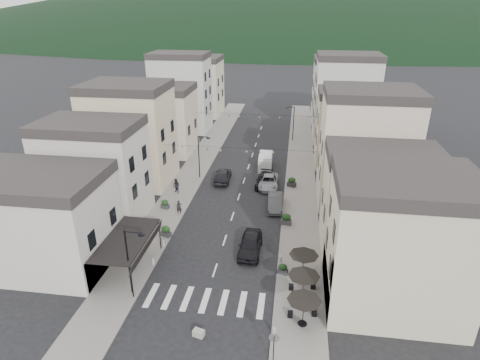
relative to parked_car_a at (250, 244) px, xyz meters
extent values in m
plane|color=black|center=(-2.80, -9.27, -0.86)|extent=(700.00, 700.00, 0.00)
cube|color=slate|center=(-10.30, 22.73, -0.80)|extent=(4.00, 76.00, 0.12)
cube|color=slate|center=(4.70, 22.73, -0.80)|extent=(4.00, 76.00, 0.12)
ellipsoid|color=black|center=(-2.80, 290.73, -0.86)|extent=(640.00, 360.00, 70.00)
cube|color=#AFACA0|center=(-18.30, -4.27, 3.14)|extent=(12.00, 8.00, 8.00)
cube|color=beige|center=(11.70, -5.27, 4.14)|extent=(10.00, 8.00, 10.00)
cube|color=black|center=(-10.30, -4.27, 2.34)|extent=(3.60, 7.50, 0.15)
cube|color=black|center=(-8.50, -4.27, 1.84)|extent=(0.34, 7.50, 0.99)
cylinder|color=black|center=(-8.60, -7.77, 0.74)|extent=(0.10, 0.10, 3.20)
cylinder|color=black|center=(-8.60, -0.77, 0.74)|extent=(0.10, 0.10, 3.20)
cube|color=#AFACA0|center=(-17.30, 4.73, 4.14)|extent=(10.00, 7.00, 10.00)
cube|color=#262323|center=(-17.30, 4.73, 9.64)|extent=(10.20, 7.14, 1.00)
cube|color=#BAAA8C|center=(-17.30, 14.73, 5.14)|extent=(10.00, 8.00, 12.00)
cube|color=#262323|center=(-17.30, 14.73, 11.64)|extent=(10.20, 8.16, 1.00)
cube|color=beige|center=(-17.30, 26.73, 3.89)|extent=(10.00, 8.00, 9.50)
cube|color=#262323|center=(-17.30, 26.73, 9.14)|extent=(10.20, 8.16, 1.00)
cube|color=#9FA09B|center=(-17.30, 38.73, 5.64)|extent=(10.00, 7.00, 13.00)
cube|color=#262323|center=(-17.30, 38.73, 12.64)|extent=(10.20, 7.14, 1.00)
cube|color=beige|center=(-17.30, 50.73, 4.64)|extent=(10.00, 9.00, 11.00)
cube|color=#262323|center=(-17.30, 50.73, 10.64)|extent=(10.20, 9.18, 1.00)
cube|color=beige|center=(11.70, 2.73, 3.64)|extent=(10.00, 7.00, 9.00)
cube|color=#262323|center=(11.70, 2.73, 8.64)|extent=(10.20, 7.14, 1.00)
cube|color=beige|center=(11.70, 12.73, 5.39)|extent=(10.00, 8.00, 12.50)
cube|color=#262323|center=(11.70, 12.73, 12.14)|extent=(10.20, 8.16, 1.00)
cube|color=#BAAA8C|center=(11.70, 24.73, 4.14)|extent=(10.00, 7.00, 10.00)
cube|color=#262323|center=(11.70, 24.73, 9.64)|extent=(10.20, 7.14, 1.00)
cube|color=#9FA09B|center=(11.70, 36.73, 5.89)|extent=(10.00, 8.00, 13.50)
cube|color=#262323|center=(11.70, 36.73, 13.14)|extent=(10.20, 8.16, 1.00)
cube|color=#AFACA0|center=(11.70, 48.73, 4.89)|extent=(10.00, 9.00, 11.50)
cube|color=#262323|center=(11.70, 48.73, 11.14)|extent=(10.20, 9.18, 1.00)
cylinder|color=black|center=(4.90, -9.27, 0.41)|extent=(0.06, 0.06, 2.30)
cone|color=black|center=(4.90, -9.27, 1.51)|extent=(2.50, 2.50, 0.55)
cylinder|color=black|center=(4.90, -9.27, -0.37)|extent=(0.70, 0.70, 0.04)
cylinder|color=black|center=(4.90, -6.47, 0.41)|extent=(0.06, 0.06, 2.30)
cone|color=black|center=(4.90, -6.47, 1.51)|extent=(2.50, 2.50, 0.55)
cylinder|color=black|center=(4.90, -6.47, -0.37)|extent=(0.70, 0.70, 0.04)
cylinder|color=black|center=(4.90, -3.67, 0.41)|extent=(0.06, 0.06, 2.30)
cone|color=black|center=(4.90, -3.67, 1.51)|extent=(2.50, 2.50, 0.55)
cylinder|color=black|center=(4.90, -3.67, -0.37)|extent=(0.70, 0.70, 0.04)
cylinder|color=black|center=(-8.90, -7.27, 2.14)|extent=(0.14, 0.14, 6.00)
cylinder|color=black|center=(-8.20, -7.27, 5.04)|extent=(1.40, 0.10, 0.10)
cylinder|color=black|center=(-7.55, -7.27, 4.89)|extent=(0.56, 0.56, 0.08)
cylinder|color=black|center=(-8.90, 16.73, 2.14)|extent=(0.14, 0.14, 6.00)
cylinder|color=black|center=(-8.20, 16.73, 5.04)|extent=(1.40, 0.10, 0.10)
cylinder|color=black|center=(-7.55, 16.73, 4.89)|extent=(0.56, 0.56, 0.08)
cylinder|color=black|center=(3.30, 34.73, 2.14)|extent=(0.14, 0.14, 6.00)
cylinder|color=black|center=(2.60, 34.73, 5.04)|extent=(1.40, 0.10, 0.10)
cylinder|color=black|center=(1.95, 34.73, 4.89)|extent=(0.56, 0.56, 0.08)
cylinder|color=black|center=(3.00, -12.77, 0.39)|extent=(0.07, 0.07, 2.50)
cylinder|color=slate|center=(3.00, -12.77, 1.49)|extent=(0.70, 0.04, 0.70)
cylinder|color=gray|center=(-8.50, -3.27, -0.44)|extent=(0.26, 0.26, 0.60)
cylinder|color=gray|center=(-8.50, -0.27, -0.44)|extent=(0.26, 0.26, 0.60)
cylinder|color=gray|center=(2.90, -1.27, -0.44)|extent=(0.26, 0.26, 0.60)
cylinder|color=gray|center=(2.90, -10.27, -0.44)|extent=(0.26, 0.26, 0.60)
cylinder|color=black|center=(-2.80, 12.73, 5.14)|extent=(19.00, 0.02, 0.02)
cone|color=beige|center=(-11.51, 12.73, 4.95)|extent=(0.28, 0.28, 0.24)
cone|color=navy|center=(-9.93, 12.73, 4.87)|extent=(0.28, 0.28, 0.24)
cone|color=beige|center=(-8.34, 12.73, 4.79)|extent=(0.28, 0.28, 0.24)
cone|color=navy|center=(-6.76, 12.73, 4.72)|extent=(0.28, 0.28, 0.24)
cone|color=beige|center=(-5.17, 12.73, 4.68)|extent=(0.28, 0.28, 0.24)
cone|color=navy|center=(-3.59, 12.73, 4.65)|extent=(0.28, 0.28, 0.24)
cone|color=beige|center=(-2.01, 12.73, 4.65)|extent=(0.28, 0.28, 0.24)
cone|color=navy|center=(-0.42, 12.73, 4.68)|extent=(0.28, 0.28, 0.24)
cone|color=beige|center=(1.16, 12.73, 4.72)|extent=(0.28, 0.28, 0.24)
cone|color=navy|center=(2.74, 12.73, 4.79)|extent=(0.28, 0.28, 0.24)
cone|color=beige|center=(4.33, 12.73, 4.87)|extent=(0.28, 0.28, 0.24)
cone|color=navy|center=(5.91, 12.73, 4.95)|extent=(0.28, 0.28, 0.24)
cylinder|color=black|center=(-2.80, 28.73, 5.14)|extent=(19.00, 0.02, 0.02)
cone|color=beige|center=(-11.51, 28.73, 4.95)|extent=(0.28, 0.28, 0.24)
cone|color=navy|center=(-9.93, 28.73, 4.87)|extent=(0.28, 0.28, 0.24)
cone|color=beige|center=(-8.34, 28.73, 4.79)|extent=(0.28, 0.28, 0.24)
cone|color=navy|center=(-6.76, 28.73, 4.72)|extent=(0.28, 0.28, 0.24)
cone|color=beige|center=(-5.17, 28.73, 4.68)|extent=(0.28, 0.28, 0.24)
cone|color=navy|center=(-3.59, 28.73, 4.65)|extent=(0.28, 0.28, 0.24)
cone|color=beige|center=(-2.01, 28.73, 4.65)|extent=(0.28, 0.28, 0.24)
cone|color=navy|center=(-0.42, 28.73, 4.68)|extent=(0.28, 0.28, 0.24)
cone|color=beige|center=(1.16, 28.73, 4.72)|extent=(0.28, 0.28, 0.24)
cone|color=navy|center=(2.74, 28.73, 4.79)|extent=(0.28, 0.28, 0.24)
cone|color=beige|center=(4.33, 28.73, 4.87)|extent=(0.28, 0.28, 0.24)
cone|color=navy|center=(5.91, 28.73, 4.95)|extent=(0.28, 0.28, 0.24)
imported|color=black|center=(0.00, 0.00, 0.00)|extent=(2.09, 5.07, 1.72)
imported|color=#38393B|center=(1.80, 9.35, -0.08)|extent=(1.93, 4.84, 1.56)
imported|color=#93959B|center=(0.59, 15.21, -0.13)|extent=(2.60, 5.35, 1.46)
imported|color=black|center=(0.00, 15.58, -0.16)|extent=(2.25, 4.92, 1.40)
imported|color=black|center=(-5.60, 16.08, -0.01)|extent=(2.25, 5.08, 1.70)
cube|color=silver|center=(-0.36, 21.62, 0.11)|extent=(2.00, 4.72, 1.94)
cube|color=silver|center=(-0.34, 21.04, 1.13)|extent=(1.90, 3.17, 0.49)
cylinder|color=black|center=(-1.08, 19.85, -0.52)|extent=(0.27, 0.69, 0.68)
cylinder|color=black|center=(0.48, 19.90, -0.52)|extent=(0.27, 0.69, 0.68)
cylinder|color=black|center=(-1.19, 23.35, -0.52)|extent=(0.27, 0.69, 0.68)
cylinder|color=black|center=(0.36, 23.40, -0.52)|extent=(0.27, 0.69, 0.68)
imported|color=black|center=(-8.76, 6.26, 0.07)|extent=(0.70, 0.59, 1.63)
imported|color=black|center=(-10.60, 11.46, 0.21)|extent=(1.16, 1.09, 1.90)
cube|color=gray|center=(-2.43, -11.00, -0.61)|extent=(0.91, 0.70, 0.50)
cube|color=#28282B|center=(-8.80, 1.50, -0.49)|extent=(1.15, 0.91, 0.51)
ellipsoid|color=black|center=(-8.80, 1.50, 0.07)|extent=(0.89, 0.57, 0.65)
cube|color=#2D2D30|center=(-10.76, 7.34, -0.50)|extent=(1.05, 0.76, 0.47)
ellipsoid|color=black|center=(-10.76, 7.34, 0.02)|extent=(0.83, 0.53, 0.61)
cube|color=#333336|center=(3.20, -3.06, -0.52)|extent=(0.99, 0.68, 0.45)
ellipsoid|color=black|center=(3.20, -3.06, -0.02)|extent=(0.79, 0.50, 0.58)
cube|color=#303033|center=(3.20, 5.63, -0.46)|extent=(1.18, 0.74, 0.56)
ellipsoid|color=black|center=(3.20, 5.63, 0.15)|extent=(0.98, 0.62, 0.71)
cube|color=#28282A|center=(3.56, 15.49, -0.46)|extent=(1.25, 0.98, 0.55)
ellipsoid|color=black|center=(3.56, 15.49, 0.15)|extent=(0.97, 0.62, 0.71)
camera|label=1|loc=(3.54, -32.13, 20.98)|focal=30.00mm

